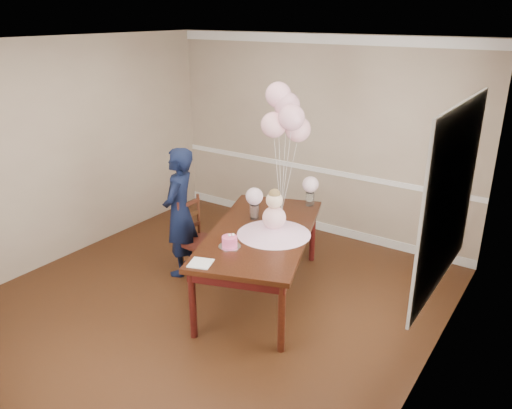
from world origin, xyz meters
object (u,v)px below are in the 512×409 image
(birthday_cake, at_px, (230,241))
(woman, at_px, (180,212))
(dining_chair_seat, at_px, (201,243))
(dining_table_top, at_px, (261,233))

(birthday_cake, relative_size, woman, 0.10)
(dining_chair_seat, distance_m, woman, 0.44)
(dining_table_top, distance_m, dining_chair_seat, 0.89)
(birthday_cake, distance_m, dining_chair_seat, 1.01)
(dining_table_top, distance_m, birthday_cake, 0.51)
(birthday_cake, bearing_deg, dining_chair_seat, 148.43)
(dining_table_top, bearing_deg, woman, 166.01)
(dining_table_top, height_order, birthday_cake, birthday_cake)
(dining_chair_seat, xyz_separation_m, woman, (-0.24, -0.08, 0.36))
(dining_chair_seat, bearing_deg, woman, -159.14)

